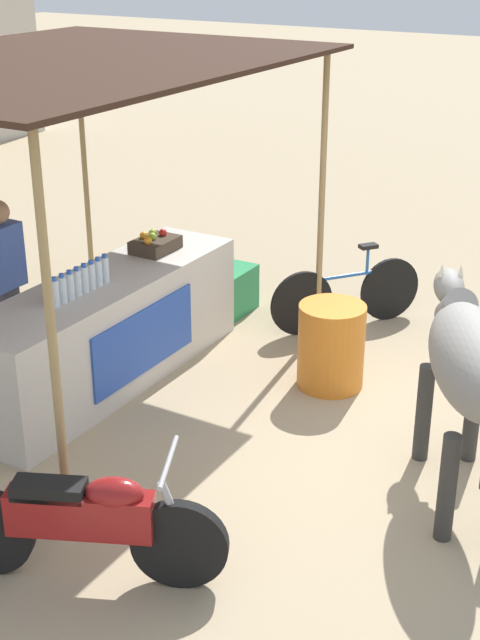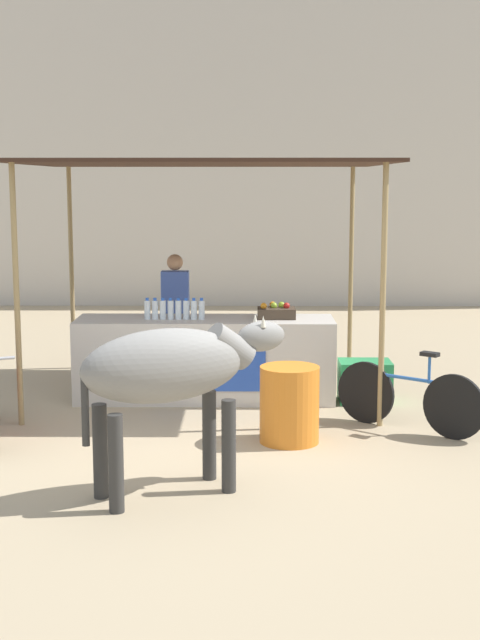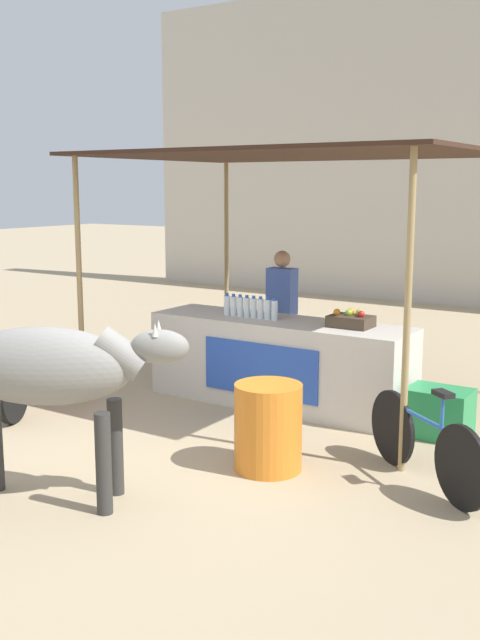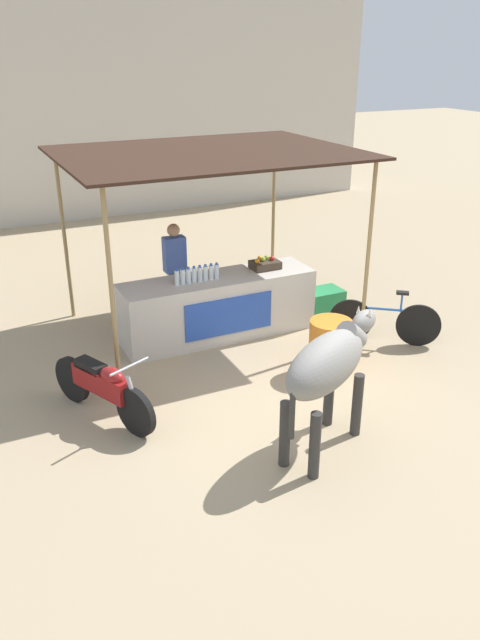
% 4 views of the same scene
% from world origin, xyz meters
% --- Properties ---
extents(ground_plane, '(60.00, 60.00, 0.00)m').
position_xyz_m(ground_plane, '(0.00, 0.00, 0.00)').
color(ground_plane, tan).
extents(stall_counter, '(3.00, 0.82, 0.96)m').
position_xyz_m(stall_counter, '(0.00, 2.20, 0.48)').
color(stall_counter, beige).
rests_on(stall_counter, ground).
extents(stall_awning, '(4.20, 3.20, 2.77)m').
position_xyz_m(stall_awning, '(0.00, 2.50, 2.66)').
color(stall_awning, '#382319').
rests_on(stall_awning, ground).
extents(water_bottle_row, '(0.70, 0.07, 0.25)m').
position_xyz_m(water_bottle_row, '(-0.35, 2.15, 1.07)').
color(water_bottle_row, silver).
rests_on(water_bottle_row, stall_counter).
extents(fruit_crate, '(0.44, 0.32, 0.18)m').
position_xyz_m(fruit_crate, '(0.83, 2.25, 1.03)').
color(fruit_crate, '#3F3326').
rests_on(fruit_crate, stall_counter).
extents(vendor_behind_counter, '(0.34, 0.22, 1.65)m').
position_xyz_m(vendor_behind_counter, '(-0.41, 2.95, 0.85)').
color(vendor_behind_counter, '#383842').
rests_on(vendor_behind_counter, ground).
extents(cooler_box, '(0.60, 0.44, 0.48)m').
position_xyz_m(cooler_box, '(1.86, 2.10, 0.24)').
color(cooler_box, '#268C4C').
rests_on(cooler_box, ground).
extents(water_barrel, '(0.58, 0.58, 0.76)m').
position_xyz_m(water_barrel, '(0.91, 0.46, 0.38)').
color(water_barrel, orange).
rests_on(water_barrel, ground).
extents(cow, '(1.77, 1.19, 1.44)m').
position_xyz_m(cow, '(-0.11, -1.01, 1.03)').
color(cow, gray).
rests_on(cow, ground).
extents(motorcycle_parked, '(0.89, 1.67, 0.90)m').
position_xyz_m(motorcycle_parked, '(-2.19, 0.65, 0.43)').
color(motorcycle_parked, black).
rests_on(motorcycle_parked, ground).
extents(bicycle_leaning, '(1.35, 1.04, 0.85)m').
position_xyz_m(bicycle_leaning, '(2.16, 0.87, 0.35)').
color(bicycle_leaning, black).
rests_on(bicycle_leaning, ground).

